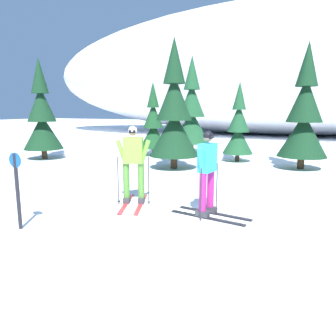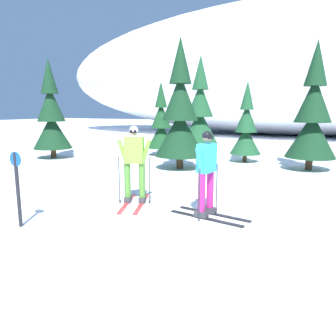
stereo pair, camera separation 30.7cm
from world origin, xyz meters
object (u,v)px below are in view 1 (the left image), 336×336
(skier_cyan_jacket, at_px, (207,171))
(pine_tree_right, at_px, (304,117))
(trail_marker_post, at_px, (17,186))
(skier_lime_jacket, at_px, (133,163))
(pine_tree_left, at_px, (153,125))
(pine_tree_center_right, at_px, (238,129))
(pine_tree_center, at_px, (174,115))
(pine_tree_far_left, at_px, (42,117))
(pine_tree_center_left, at_px, (192,113))

(skier_cyan_jacket, relative_size, pine_tree_right, 0.38)
(trail_marker_post, bearing_deg, pine_tree_right, 62.62)
(skier_lime_jacket, xyz_separation_m, pine_tree_left, (-3.31, 7.73, 0.49))
(pine_tree_left, distance_m, pine_tree_center_right, 4.23)
(pine_tree_center, xyz_separation_m, trail_marker_post, (-0.18, -7.10, -1.20))
(trail_marker_post, bearing_deg, pine_tree_far_left, 131.79)
(skier_cyan_jacket, bearing_deg, pine_tree_right, 76.42)
(skier_lime_jacket, height_order, pine_tree_right, pine_tree_right)
(skier_cyan_jacket, xyz_separation_m, pine_tree_center_right, (-0.96, 7.64, 0.46))
(pine_tree_left, xyz_separation_m, pine_tree_center_left, (1.37, 1.70, 0.58))
(pine_tree_center, bearing_deg, pine_tree_center_right, 55.55)
(skier_cyan_jacket, relative_size, pine_tree_center_right, 0.53)
(skier_cyan_jacket, xyz_separation_m, pine_tree_right, (1.64, 6.80, 1.00))
(pine_tree_center_right, bearing_deg, pine_tree_far_left, -161.08)
(pine_tree_center_right, height_order, trail_marker_post, pine_tree_center_right)
(pine_tree_center_left, relative_size, pine_tree_right, 1.05)
(trail_marker_post, bearing_deg, pine_tree_left, 102.16)
(pine_tree_center, bearing_deg, pine_tree_center_left, 101.87)
(pine_tree_far_left, height_order, pine_tree_center_right, pine_tree_far_left)
(trail_marker_post, bearing_deg, pine_tree_center_left, 93.88)
(skier_cyan_jacket, relative_size, pine_tree_left, 0.51)
(skier_cyan_jacket, bearing_deg, skier_lime_jacket, 175.12)
(pine_tree_center, relative_size, pine_tree_right, 1.03)
(pine_tree_far_left, bearing_deg, skier_lime_jacket, -32.16)
(skier_cyan_jacket, xyz_separation_m, pine_tree_center_left, (-3.81, 9.59, 1.11))
(skier_lime_jacket, xyz_separation_m, skier_cyan_jacket, (1.87, -0.16, -0.03))
(pine_tree_center_left, xyz_separation_m, pine_tree_center_right, (2.85, -1.95, -0.64))
(pine_tree_left, bearing_deg, pine_tree_right, -9.07)
(pine_tree_center_left, distance_m, pine_tree_center, 4.77)
(skier_cyan_jacket, xyz_separation_m, trail_marker_post, (-3.01, -2.18, -0.13))
(skier_lime_jacket, xyz_separation_m, pine_tree_center_right, (0.91, 7.48, 0.43))
(trail_marker_post, bearing_deg, pine_tree_center, 88.52)
(skier_lime_jacket, distance_m, pine_tree_right, 7.57)
(pine_tree_left, height_order, trail_marker_post, pine_tree_left)
(pine_tree_center, height_order, pine_tree_center_right, pine_tree_center)
(pine_tree_right, height_order, trail_marker_post, pine_tree_right)
(skier_lime_jacket, height_order, pine_tree_far_left, pine_tree_far_left)
(pine_tree_far_left, relative_size, trail_marker_post, 3.08)
(pine_tree_left, height_order, pine_tree_center_left, pine_tree_center_left)
(pine_tree_left, distance_m, pine_tree_center, 3.83)
(pine_tree_far_left, relative_size, pine_tree_left, 1.26)
(pine_tree_far_left, height_order, pine_tree_center, pine_tree_center)
(skier_cyan_jacket, height_order, pine_tree_left, pine_tree_left)
(skier_cyan_jacket, distance_m, pine_tree_far_left, 10.45)
(skier_cyan_jacket, distance_m, pine_tree_center, 5.77)
(trail_marker_post, bearing_deg, pine_tree_center_right, 78.21)
(pine_tree_center_right, relative_size, trail_marker_post, 2.33)
(pine_tree_left, xyz_separation_m, pine_tree_right, (6.82, -1.09, 0.48))
(skier_lime_jacket, relative_size, pine_tree_left, 0.52)
(skier_lime_jacket, distance_m, skier_cyan_jacket, 1.87)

